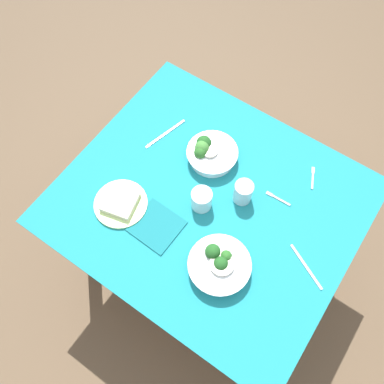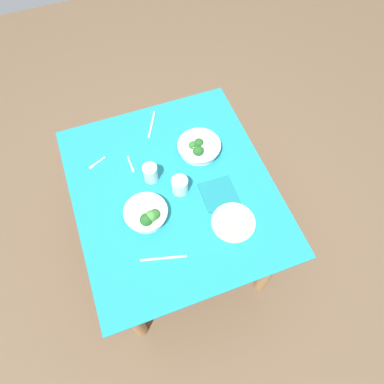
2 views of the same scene
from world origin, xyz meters
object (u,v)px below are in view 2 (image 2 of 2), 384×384
Objects in this scene: fork_by_near_bowl at (131,165)px; fork_by_far_bowl at (97,163)px; water_glass_center at (150,173)px; table_knife_right at (152,124)px; bread_side_plate at (234,222)px; water_glass_side at (180,185)px; broccoli_bowl_near at (147,214)px; broccoli_bowl_far at (199,147)px; table_knife_left at (164,258)px; napkin_folded_upper at (219,194)px.

fork_by_far_bowl is at bearing -115.18° from fork_by_near_bowl.
water_glass_center is 0.52× the size of table_knife_right.
bread_side_plate is 0.32m from water_glass_side.
broccoli_bowl_near is 0.59m from table_knife_right.
broccoli_bowl_far is 0.46m from bread_side_plate.
water_glass_center is 1.10× the size of water_glass_side.
table_knife_left is 0.81m from table_knife_right.
table_knife_left and table_knife_right have the same top height.
water_glass_center is (0.08, -0.29, 0.02)m from broccoli_bowl_far.
napkin_folded_upper is (0.56, 0.19, 0.00)m from table_knife_right.
fork_by_far_bowl and table_knife_left have the same top height.
water_glass_side is (0.20, -0.18, 0.01)m from broccoli_bowl_far.
broccoli_bowl_near is 1.00× the size of bread_side_plate.
water_glass_side is at bearing 38.02° from fork_by_near_bowl.
broccoli_bowl_far reaches higher than napkin_folded_upper.
bread_side_plate is 0.99× the size of table_knife_left.
fork_by_near_bowl is at bearing -140.35° from water_glass_side.
broccoli_bowl_near is at bearing -73.30° from table_knife_left.
bread_side_plate reaches higher than napkin_folded_upper.
water_glass_side is at bearing -41.95° from broccoli_bowl_far.
bread_side_plate is at bearing 38.02° from water_glass_center.
fork_by_far_bowl is (-0.31, -0.36, -0.04)m from water_glass_side.
table_knife_right is at bearing -88.64° from table_knife_left.
water_glass_side is 0.48× the size of table_knife_right.
table_knife_right is (-0.27, -0.19, -0.03)m from broccoli_bowl_far.
broccoli_bowl_near reaches higher than fork_by_far_bowl.
water_glass_center is at bearing -141.98° from bread_side_plate.
broccoli_bowl_near reaches higher than fork_by_near_bowl.
water_glass_center reaches higher than table_knife_right.
table_knife_left is (0.05, -0.38, -0.01)m from bread_side_plate.
table_knife_right is at bearing -165.32° from bread_side_plate.
water_glass_side is at bearing -117.19° from napkin_folded_upper.
table_knife_right is (-0.79, 0.18, 0.00)m from table_knife_left.
water_glass_center reaches higher than water_glass_side.
broccoli_bowl_near is 0.23m from table_knife_left.
broccoli_bowl_far is 0.33m from table_knife_right.
water_glass_center is 0.58× the size of napkin_folded_upper.
table_knife_right is at bearing -161.50° from napkin_folded_upper.
water_glass_side is at bearing -106.62° from table_knife_left.
broccoli_bowl_far is 2.35× the size of fork_by_far_bowl.
fork_by_near_bowl is at bearing 132.10° from fork_by_far_bowl.
table_knife_left is (0.32, -0.19, -0.04)m from water_glass_side.
water_glass_center is at bearing -135.13° from water_glass_side.
fork_by_far_bowl and table_knife_right have the same top height.
water_glass_side is 0.38m from table_knife_left.
bread_side_plate is 1.22× the size of napkin_folded_upper.
table_knife_right is 1.11× the size of napkin_folded_upper.
fork_by_near_bowl is 0.50m from napkin_folded_upper.
table_knife_left is at bearing -58.36° from napkin_folded_upper.
table_knife_right is 0.59m from napkin_folded_upper.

